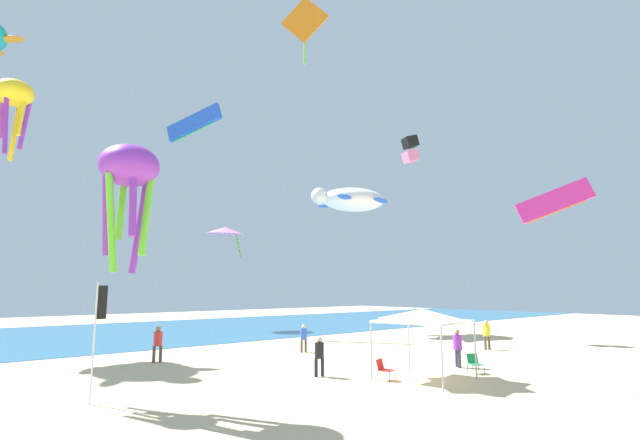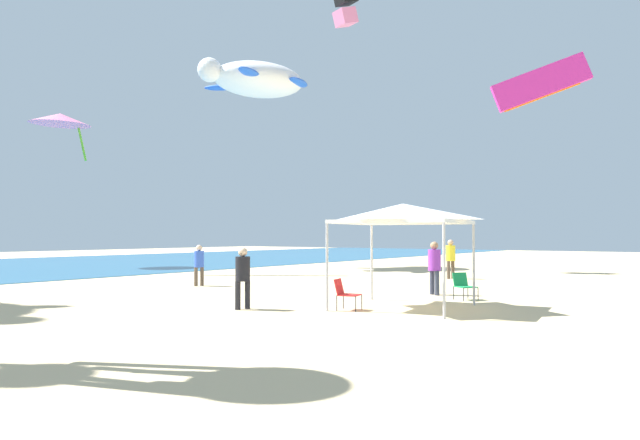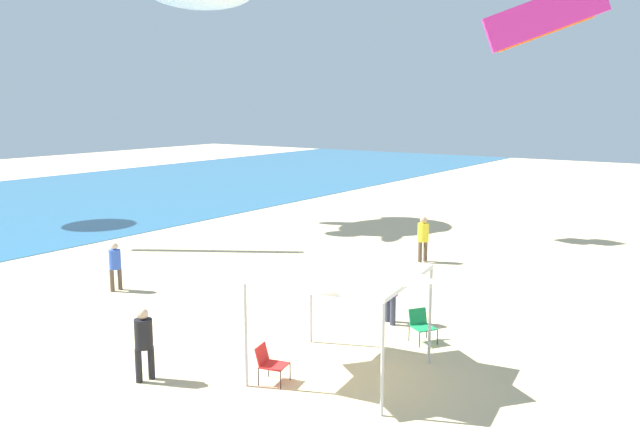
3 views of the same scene
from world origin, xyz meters
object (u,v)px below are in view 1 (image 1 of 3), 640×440
at_px(kite_delta_pink, 225,231).
at_px(kite_box_black, 410,149).
at_px(person_near_umbrella, 457,345).
at_px(kite_octopus_purple, 129,172).
at_px(folding_chair_left_of_tent, 474,362).
at_px(kite_turtle_white, 352,200).
at_px(kite_octopus_yellow, 13,97).
at_px(canopy_tent, 422,316).
at_px(folding_chair_near_cooler, 384,368).
at_px(person_beachcomber, 319,353).
at_px(kite_parafoil_magenta, 554,201).
at_px(person_watching_sky, 487,332).
at_px(person_far_stroller, 304,336).
at_px(kite_parafoil_blue, 194,123).
at_px(person_by_tent, 158,341).
at_px(banner_flag, 96,330).
at_px(kite_diamond_orange, 305,22).

relative_size(kite_delta_pink, kite_box_black, 1.60).
bearing_deg(person_near_umbrella, kite_octopus_purple, 112.79).
bearing_deg(person_near_umbrella, folding_chair_left_of_tent, -176.96).
relative_size(folding_chair_left_of_tent, kite_turtle_white, 0.11).
height_order(person_near_umbrella, kite_octopus_yellow, kite_octopus_yellow).
bearing_deg(canopy_tent, folding_chair_near_cooler, 139.78).
height_order(person_beachcomber, kite_box_black, kite_box_black).
bearing_deg(kite_octopus_yellow, kite_parafoil_magenta, 38.09).
height_order(canopy_tent, person_watching_sky, canopy_tent).
distance_m(person_beachcomber, kite_box_black, 22.54).
relative_size(person_far_stroller, kite_octopus_purple, 0.37).
relative_size(kite_parafoil_magenta, kite_box_black, 1.86).
bearing_deg(folding_chair_near_cooler, kite_turtle_white, 34.07).
xyz_separation_m(person_far_stroller, kite_octopus_yellow, (-15.20, 0.18, 10.46)).
relative_size(folding_chair_near_cooler, person_beachcomber, 0.50).
distance_m(person_beachcomber, kite_parafoil_blue, 28.56).
relative_size(person_beachcomber, person_near_umbrella, 0.94).
relative_size(kite_turtle_white, kite_octopus_yellow, 2.20).
relative_size(canopy_tent, folding_chair_near_cooler, 4.36).
bearing_deg(kite_parafoil_blue, kite_box_black, -175.40).
relative_size(person_by_tent, person_near_umbrella, 1.02).
height_order(person_by_tent, kite_parafoil_blue, kite_parafoil_blue).
relative_size(person_far_stroller, kite_parafoil_blue, 0.32).
height_order(folding_chair_near_cooler, person_far_stroller, person_far_stroller).
relative_size(canopy_tent, banner_flag, 0.92).
bearing_deg(person_by_tent, kite_octopus_purple, 75.64).
bearing_deg(kite_octopus_purple, canopy_tent, 72.61).
bearing_deg(person_far_stroller, canopy_tent, 88.20).
bearing_deg(person_beachcomber, person_by_tent, 130.86).
bearing_deg(kite_octopus_yellow, folding_chair_left_of_tent, 24.52).
bearing_deg(person_near_umbrella, person_far_stroller, 48.15).
distance_m(canopy_tent, folding_chair_near_cooler, 2.64).
height_order(person_watching_sky, kite_parafoil_magenta, kite_parafoil_magenta).
bearing_deg(person_beachcomber, kite_octopus_purple, -166.16).
xyz_separation_m(kite_parafoil_magenta, kite_parafoil_blue, (-13.06, 25.26, 9.12)).
distance_m(canopy_tent, person_far_stroller, 9.93).
xyz_separation_m(banner_flag, person_beachcomber, (8.59, -1.25, -1.35)).
relative_size(person_watching_sky, person_far_stroller, 1.11).
height_order(person_by_tent, kite_diamond_orange, kite_diamond_orange).
bearing_deg(folding_chair_near_cooler, person_far_stroller, 57.69).
distance_m(person_watching_sky, kite_box_black, 15.92).
bearing_deg(person_far_stroller, person_by_tent, -6.29).
relative_size(canopy_tent, person_near_umbrella, 2.03).
bearing_deg(canopy_tent, folding_chair_left_of_tent, -10.54).
bearing_deg(kite_turtle_white, kite_delta_pink, -32.61).
relative_size(person_near_umbrella, kite_parafoil_blue, 0.36).
height_order(folding_chair_near_cooler, kite_delta_pink, kite_delta_pink).
bearing_deg(kite_delta_pink, kite_box_black, 114.76).
relative_size(banner_flag, kite_turtle_white, 0.54).
distance_m(kite_delta_pink, kite_octopus_yellow, 25.87).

